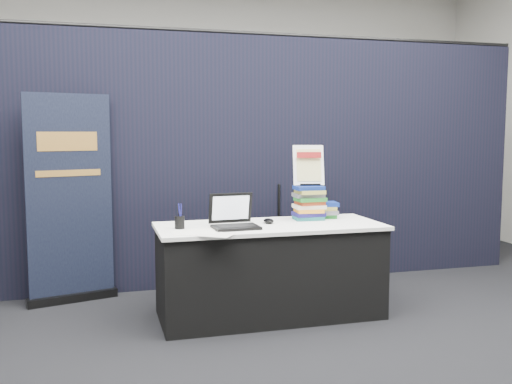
% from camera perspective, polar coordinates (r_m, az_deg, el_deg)
% --- Properties ---
extents(floor, '(8.00, 8.00, 0.00)m').
position_cam_1_polar(floor, '(4.25, 3.59, -14.45)').
color(floor, black).
rests_on(floor, ground).
extents(wall_back, '(8.00, 0.02, 3.50)m').
position_cam_1_polar(wall_back, '(7.87, -5.96, 7.91)').
color(wall_back, beige).
rests_on(wall_back, floor).
extents(drape_partition, '(6.00, 0.08, 2.40)m').
position_cam_1_polar(drape_partition, '(5.52, -1.76, 3.06)').
color(drape_partition, black).
rests_on(drape_partition, floor).
extents(display_table, '(1.80, 0.75, 0.75)m').
position_cam_1_polar(display_table, '(4.64, 1.39, -7.82)').
color(display_table, black).
rests_on(display_table, floor).
extents(laptop, '(0.36, 0.29, 0.26)m').
position_cam_1_polar(laptop, '(4.40, -2.17, -2.79)').
color(laptop, black).
rests_on(laptop, display_table).
extents(mouse, '(0.08, 0.13, 0.04)m').
position_cam_1_polar(mouse, '(4.61, 1.27, -2.91)').
color(mouse, black).
rests_on(mouse, display_table).
extents(brochure_left, '(0.33, 0.24, 0.00)m').
position_cam_1_polar(brochure_left, '(4.23, -6.29, -4.01)').
color(brochure_left, white).
rests_on(brochure_left, display_table).
extents(brochure_mid, '(0.35, 0.33, 0.00)m').
position_cam_1_polar(brochure_mid, '(4.12, -4.31, -4.25)').
color(brochure_mid, white).
rests_on(brochure_mid, display_table).
extents(brochure_right, '(0.33, 0.25, 0.00)m').
position_cam_1_polar(brochure_right, '(4.39, -2.79, -3.59)').
color(brochure_right, white).
rests_on(brochure_right, display_table).
extents(pen_cup, '(0.08, 0.08, 0.10)m').
position_cam_1_polar(pen_cup, '(4.39, -7.65, -3.03)').
color(pen_cup, black).
rests_on(pen_cup, display_table).
extents(book_stack_tall, '(0.24, 0.18, 0.29)m').
position_cam_1_polar(book_stack_tall, '(4.80, 5.37, -1.08)').
color(book_stack_tall, '#195F5F').
rests_on(book_stack_tall, display_table).
extents(book_stack_short, '(0.27, 0.22, 0.14)m').
position_cam_1_polar(book_stack_short, '(4.93, 6.67, -1.81)').
color(book_stack_short, '#1D6F24').
rests_on(book_stack_short, display_table).
extents(info_sign, '(0.27, 0.16, 0.35)m').
position_cam_1_polar(info_sign, '(4.81, 5.27, 2.63)').
color(info_sign, black).
rests_on(info_sign, book_stack_tall).
extents(pullup_banner, '(0.77, 0.30, 1.81)m').
position_cam_1_polar(pullup_banner, '(5.20, -18.09, -1.80)').
color(pullup_banner, black).
rests_on(pullup_banner, floor).
extents(stacking_chair, '(0.59, 0.60, 1.02)m').
position_cam_1_polar(stacking_chair, '(5.56, 5.03, -3.51)').
color(stacking_chair, black).
rests_on(stacking_chair, floor).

